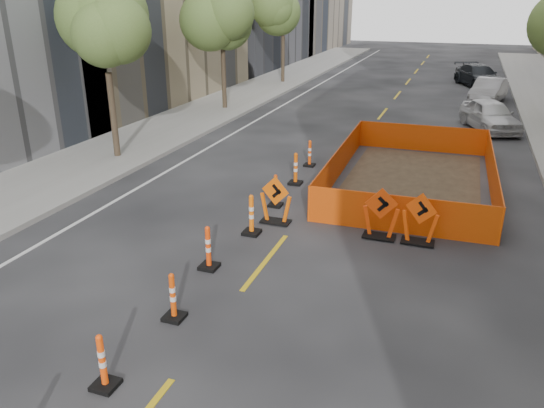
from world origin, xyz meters
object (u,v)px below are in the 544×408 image
at_px(channelizer_7, 296,169).
at_px(channelizer_6, 276,190).
at_px(chevron_sign_center, 381,213).
at_px(chevron_sign_right, 420,218).
at_px(channelizer_2, 102,361).
at_px(channelizer_3, 173,296).
at_px(parked_car_mid, 488,91).
at_px(chevron_sign_left, 276,200).
at_px(channelizer_5, 251,215).
at_px(channelizer_8, 310,153).
at_px(parked_car_near, 490,115).
at_px(channelizer_4, 208,248).
at_px(parked_car_far, 479,76).

bearing_deg(channelizer_7, channelizer_6, -89.09).
bearing_deg(channelizer_6, chevron_sign_center, -19.87).
distance_m(channelizer_7, chevron_sign_right, 5.46).
bearing_deg(channelizer_7, channelizer_2, -89.59).
xyz_separation_m(channelizer_3, parked_car_mid, (6.17, 26.04, 0.20)).
distance_m(channelizer_3, chevron_sign_left, 5.16).
bearing_deg(channelizer_7, channelizer_5, -88.60).
relative_size(channelizer_5, parked_car_mid, 0.26).
relative_size(channelizer_7, chevron_sign_center, 0.78).
bearing_deg(chevron_sign_left, channelizer_8, 105.60).
height_order(channelizer_6, channelizer_7, channelizer_7).
distance_m(parked_car_near, parked_car_mid, 7.17).
bearing_deg(channelizer_3, channelizer_5, 90.67).
bearing_deg(channelizer_6, channelizer_7, 90.91).
relative_size(channelizer_2, channelizer_7, 0.92).
height_order(channelizer_3, chevron_sign_center, chevron_sign_center).
relative_size(channelizer_4, parked_car_near, 0.26).
bearing_deg(channelizer_8, channelizer_2, -89.13).
bearing_deg(channelizer_2, chevron_sign_left, 86.97).
height_order(channelizer_4, chevron_sign_center, chevron_sign_center).
distance_m(channelizer_7, parked_car_mid, 18.69).
distance_m(channelizer_3, channelizer_4, 2.13).
height_order(channelizer_4, parked_car_mid, parked_car_mid).
relative_size(channelizer_5, channelizer_8, 1.13).
bearing_deg(chevron_sign_left, chevron_sign_right, 9.48).
distance_m(channelizer_8, parked_car_near, 10.48).
height_order(channelizer_7, chevron_sign_center, chevron_sign_center).
relative_size(channelizer_3, chevron_sign_right, 0.73).
distance_m(channelizer_4, parked_car_mid, 24.78).
relative_size(channelizer_5, parked_car_far, 0.22).
bearing_deg(parked_car_mid, channelizer_6, -95.66).
height_order(channelizer_3, chevron_sign_right, chevron_sign_right).
relative_size(channelizer_3, parked_car_near, 0.24).
relative_size(chevron_sign_left, parked_car_mid, 0.32).
xyz_separation_m(channelizer_3, channelizer_5, (-0.05, 4.23, 0.05)).
xyz_separation_m(chevron_sign_left, parked_car_mid, (5.86, 20.89, 0.02)).
height_order(channelizer_8, chevron_sign_center, chevron_sign_center).
bearing_deg(parked_car_near, chevron_sign_center, -123.53).
xyz_separation_m(chevron_sign_left, parked_car_far, (5.34, 27.18, 0.03)).
bearing_deg(channelizer_7, parked_car_far, 76.35).
xyz_separation_m(channelizer_5, chevron_sign_right, (4.24, 0.91, 0.14)).
xyz_separation_m(channelizer_2, parked_car_mid, (6.24, 28.15, 0.20)).
distance_m(channelizer_7, chevron_sign_left, 3.34).
height_order(channelizer_6, parked_car_far, parked_car_far).
relative_size(channelizer_5, chevron_sign_right, 0.80).
distance_m(chevron_sign_right, parked_car_near, 13.87).
xyz_separation_m(channelizer_4, channelizer_6, (0.16, 4.23, -0.03)).
bearing_deg(channelizer_4, parked_car_mid, 74.93).
bearing_deg(channelizer_4, channelizer_3, -82.58).
relative_size(channelizer_3, chevron_sign_left, 0.74).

